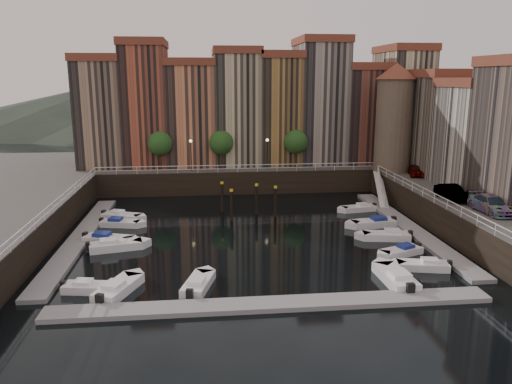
{
  "coord_description": "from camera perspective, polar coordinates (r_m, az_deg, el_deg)",
  "views": [
    {
      "loc": [
        -4.34,
        -47.57,
        14.99
      ],
      "look_at": [
        1.11,
        4.0,
        3.07
      ],
      "focal_mm": 35.0,
      "sensor_mm": 36.0,
      "label": 1
    }
  ],
  "objects": [
    {
      "name": "railings",
      "position": [
        53.81,
        -1.28,
        0.92
      ],
      "size": [
        36.08,
        34.04,
        0.52
      ],
      "color": "white",
      "rests_on": "ground"
    },
    {
      "name": "boat_left_4",
      "position": [
        55.97,
        -15.18,
        -2.68
      ],
      "size": [
        4.6,
        3.08,
        1.04
      ],
      "rotation": [
        0.0,
        0.0,
        -0.37
      ],
      "color": "white",
      "rests_on": "ground"
    },
    {
      "name": "street_lamps",
      "position": [
        65.49,
        -3.07,
        4.94
      ],
      "size": [
        10.36,
        0.36,
        4.18
      ],
      "color": "black",
      "rests_on": "quay_far"
    },
    {
      "name": "mountains",
      "position": [
        157.85,
        -3.89,
        10.34
      ],
      "size": [
        145.0,
        100.0,
        18.0
      ],
      "color": "#2D382D",
      "rests_on": "ground"
    },
    {
      "name": "boat_right_1",
      "position": [
        45.28,
        16.32,
        -6.51
      ],
      "size": [
        4.17,
        2.79,
        0.94
      ],
      "rotation": [
        0.0,
        0.0,
        3.51
      ],
      "color": "white",
      "rests_on": "ground"
    },
    {
      "name": "dock_near",
      "position": [
        34.25,
        1.89,
        -12.7
      ],
      "size": [
        30.0,
        2.0,
        0.35
      ],
      "primitive_type": "cube",
      "color": "gray",
      "rests_on": "ground"
    },
    {
      "name": "boat_left_2",
      "position": [
        48.37,
        -16.63,
        -5.21
      ],
      "size": [
        4.92,
        3.02,
        1.1
      ],
      "rotation": [
        0.0,
        0.0,
        -0.31
      ],
      "color": "white",
      "rests_on": "ground"
    },
    {
      "name": "quay_far",
      "position": [
        74.92,
        -2.62,
        2.55
      ],
      "size": [
        80.0,
        20.0,
        3.0
      ],
      "primitive_type": "cube",
      "color": "black",
      "rests_on": "ground"
    },
    {
      "name": "car_a",
      "position": [
        65.01,
        17.83,
        2.3
      ],
      "size": [
        2.71,
        4.34,
        1.38
      ],
      "primitive_type": "imported",
      "rotation": [
        0.0,
        0.0,
        -0.29
      ],
      "color": "gray",
      "rests_on": "quay_right"
    },
    {
      "name": "right_terrace",
      "position": [
        60.16,
        25.01,
        6.56
      ],
      "size": [
        9.3,
        24.3,
        14.0
      ],
      "color": "#786B5B",
      "rests_on": "quay_right"
    },
    {
      "name": "boat_left_1",
      "position": [
        46.44,
        -15.87,
        -5.92
      ],
      "size": [
        4.97,
        2.73,
        1.11
      ],
      "rotation": [
        0.0,
        0.0,
        0.23
      ],
      "color": "white",
      "rests_on": "ground"
    },
    {
      "name": "gangway",
      "position": [
        62.81,
        14.07,
        0.53
      ],
      "size": [
        2.78,
        8.32,
        3.73
      ],
      "color": "white",
      "rests_on": "ground"
    },
    {
      "name": "dock_right",
      "position": [
        53.01,
        17.07,
        -3.88
      ],
      "size": [
        2.0,
        28.0,
        0.35
      ],
      "primitive_type": "cube",
      "color": "gray",
      "rests_on": "ground"
    },
    {
      "name": "corner_tower",
      "position": [
        66.84,
        15.5,
        8.36
      ],
      "size": [
        5.2,
        5.2,
        13.8
      ],
      "color": "#6B5B4C",
      "rests_on": "quay_right"
    },
    {
      "name": "boat_right_2",
      "position": [
        49.05,
        14.78,
        -4.86
      ],
      "size": [
        4.73,
        2.32,
        1.06
      ],
      "rotation": [
        0.0,
        0.0,
        2.99
      ],
      "color": "white",
      "rests_on": "ground"
    },
    {
      "name": "car_b",
      "position": [
        53.26,
        21.46,
        -0.16
      ],
      "size": [
        1.75,
        4.6,
        1.5
      ],
      "primitive_type": "imported",
      "rotation": [
        0.0,
        0.0,
        0.04
      ],
      "color": "gray",
      "rests_on": "quay_right"
    },
    {
      "name": "ground",
      "position": [
        50.06,
        -0.79,
        -4.48
      ],
      "size": [
        200.0,
        200.0,
        0.0
      ],
      "primitive_type": "plane",
      "color": "black",
      "rests_on": "ground"
    },
    {
      "name": "car_c",
      "position": [
        49.64,
        25.3,
        -1.39
      ],
      "size": [
        2.38,
        5.4,
        1.54
      ],
      "primitive_type": "imported",
      "rotation": [
        0.0,
        0.0,
        0.04
      ],
      "color": "gray",
      "rests_on": "quay_right"
    },
    {
      "name": "boat_near_0",
      "position": [
        37.38,
        -15.54,
        -10.58
      ],
      "size": [
        3.28,
        4.87,
        1.1
      ],
      "rotation": [
        0.0,
        0.0,
        1.19
      ],
      "color": "white",
      "rests_on": "ground"
    },
    {
      "name": "promenade_trees",
      "position": [
        66.37,
        -3.41,
        5.64
      ],
      "size": [
        21.2,
        3.2,
        5.2
      ],
      "color": "black",
      "rests_on": "quay_far"
    },
    {
      "name": "boat_left_0",
      "position": [
        38.28,
        -18.52,
        -10.31
      ],
      "size": [
        4.18,
        2.07,
        0.94
      ],
      "rotation": [
        0.0,
        0.0,
        -0.16
      ],
      "color": "white",
      "rests_on": "ground"
    },
    {
      "name": "boat_near_1",
      "position": [
        37.08,
        -6.66,
        -10.42
      ],
      "size": [
        2.65,
        4.55,
        1.02
      ],
      "rotation": [
        0.0,
        0.0,
        1.31
      ],
      "color": "white",
      "rests_on": "ground"
    },
    {
      "name": "boat_right_0",
      "position": [
        42.49,
        18.64,
        -7.96
      ],
      "size": [
        4.36,
        2.33,
        0.98
      ],
      "rotation": [
        0.0,
        0.0,
        2.93
      ],
      "color": "white",
      "rests_on": "ground"
    },
    {
      "name": "far_terrace",
      "position": [
        71.59,
        0.11,
        9.71
      ],
      "size": [
        48.7,
        10.3,
        17.5
      ],
      "color": "#9A7B62",
      "rests_on": "quay_far"
    },
    {
      "name": "boat_left_3",
      "position": [
        53.48,
        -15.32,
        -3.45
      ],
      "size": [
        4.34,
        2.35,
        0.97
      ],
      "rotation": [
        0.0,
        0.0,
        -0.21
      ],
      "color": "white",
      "rests_on": "ground"
    },
    {
      "name": "boat_right_3",
      "position": [
        52.9,
        13.33,
        -3.46
      ],
      "size": [
        4.88,
        2.25,
        1.1
      ],
      "rotation": [
        0.0,
        0.0,
        3.26
      ],
      "color": "white",
      "rests_on": "ground"
    },
    {
      "name": "dock_left",
      "position": [
        50.29,
        -19.46,
        -4.96
      ],
      "size": [
        2.0,
        28.0,
        0.35
      ],
      "primitive_type": "cube",
      "color": "gray",
      "rests_on": "ground"
    },
    {
      "name": "boat_right_4",
      "position": [
        58.65,
        11.73,
        -1.82
      ],
      "size": [
        4.23,
        2.14,
        0.95
      ],
      "rotation": [
        0.0,
        0.0,
        3.31
      ],
      "color": "white",
      "rests_on": "ground"
    },
    {
      "name": "boat_near_3",
      "position": [
        39.17,
        15.72,
        -9.43
      ],
      "size": [
        2.03,
        5.24,
        1.2
      ],
      "rotation": [
        0.0,
        0.0,
        1.6
      ],
      "color": "white",
      "rests_on": "ground"
    },
    {
      "name": "mooring_pilings",
      "position": [
        55.14,
        -1.11,
        -1.06
      ],
      "size": [
        6.09,
        4.3,
        3.78
      ],
      "color": "black",
      "rests_on": "ground"
    }
  ]
}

